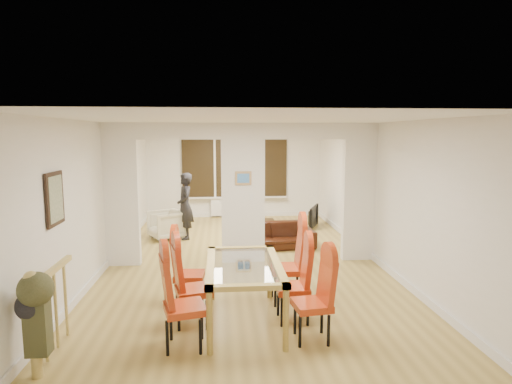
{
  "coord_description": "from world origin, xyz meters",
  "views": [
    {
      "loc": [
        -0.41,
        -7.84,
        2.4
      ],
      "look_at": [
        0.29,
        0.6,
        1.25
      ],
      "focal_mm": 30.0,
      "sensor_mm": 36.0,
      "label": 1
    }
  ],
  "objects": [
    {
      "name": "floor",
      "position": [
        0.0,
        0.0,
        0.0
      ],
      "size": [
        5.0,
        9.0,
        0.01
      ],
      "primitive_type": "cube",
      "color": "#A88D43",
      "rests_on": "ground"
    },
    {
      "name": "room_walls",
      "position": [
        0.0,
        0.0,
        1.3
      ],
      "size": [
        5.0,
        9.0,
        2.6
      ],
      "primitive_type": null,
      "color": "silver",
      "rests_on": "floor"
    },
    {
      "name": "divider_wall",
      "position": [
        0.0,
        0.0,
        1.3
      ],
      "size": [
        5.0,
        0.18,
        2.6
      ],
      "primitive_type": "cube",
      "color": "white",
      "rests_on": "floor"
    },
    {
      "name": "bay_window_blinds",
      "position": [
        0.0,
        4.44,
        1.5
      ],
      "size": [
        3.0,
        0.08,
        1.8
      ],
      "primitive_type": "cube",
      "color": "black",
      "rests_on": "room_walls"
    },
    {
      "name": "radiator",
      "position": [
        0.0,
        4.4,
        0.3
      ],
      "size": [
        1.4,
        0.08,
        0.5
      ],
      "primitive_type": "cube",
      "color": "white",
      "rests_on": "floor"
    },
    {
      "name": "pendant_light",
      "position": [
        0.3,
        3.3,
        2.15
      ],
      "size": [
        0.36,
        0.36,
        0.36
      ],
      "primitive_type": "sphere",
      "color": "orange",
      "rests_on": "room_walls"
    },
    {
      "name": "stair_newel",
      "position": [
        -2.25,
        -3.2,
        0.55
      ],
      "size": [
        0.4,
        1.2,
        1.1
      ],
      "primitive_type": null,
      "color": "tan",
      "rests_on": "floor"
    },
    {
      "name": "wall_poster",
      "position": [
        -2.47,
        -2.4,
        1.6
      ],
      "size": [
        0.04,
        0.52,
        0.67
      ],
      "primitive_type": "cube",
      "color": "gray",
      "rests_on": "room_walls"
    },
    {
      "name": "pillar_photo",
      "position": [
        0.0,
        -0.1,
        1.6
      ],
      "size": [
        0.3,
        0.03,
        0.25
      ],
      "primitive_type": "cube",
      "color": "#4C8CD8",
      "rests_on": "divider_wall"
    },
    {
      "name": "dining_table",
      "position": [
        -0.13,
        -2.61,
        0.39
      ],
      "size": [
        0.94,
        1.67,
        0.78
      ],
      "primitive_type": null,
      "color": "#A3883C",
      "rests_on": "floor"
    },
    {
      "name": "dining_chair_la",
      "position": [
        -0.83,
        -3.21,
        0.55
      ],
      "size": [
        0.53,
        0.53,
        1.09
      ],
      "primitive_type": null,
      "rotation": [
        0.0,
        0.0,
        0.25
      ],
      "color": "#AC3211",
      "rests_on": "floor"
    },
    {
      "name": "dining_chair_lb",
      "position": [
        -0.77,
        -2.63,
        0.53
      ],
      "size": [
        0.51,
        0.51,
        1.06
      ],
      "primitive_type": null,
      "rotation": [
        0.0,
        0.0,
        0.24
      ],
      "color": "#AC3211",
      "rests_on": "floor"
    },
    {
      "name": "dining_chair_lc",
      "position": [
        -0.86,
        -2.0,
        0.51
      ],
      "size": [
        0.43,
        0.43,
        1.02
      ],
      "primitive_type": null,
      "rotation": [
        0.0,
        0.0,
        -0.06
      ],
      "color": "#AC3211",
      "rests_on": "floor"
    },
    {
      "name": "dining_chair_ra",
      "position": [
        0.63,
        -3.17,
        0.51
      ],
      "size": [
        0.46,
        0.46,
        1.02
      ],
      "primitive_type": null,
      "rotation": [
        0.0,
        0.0,
        0.13
      ],
      "color": "#AC3211",
      "rests_on": "floor"
    },
    {
      "name": "dining_chair_rb",
      "position": [
        0.5,
        -2.62,
        0.51
      ],
      "size": [
        0.42,
        0.42,
        1.03
      ],
      "primitive_type": null,
      "rotation": [
        0.0,
        0.0,
        -0.03
      ],
      "color": "#AC3211",
      "rests_on": "floor"
    },
    {
      "name": "dining_chair_rc",
      "position": [
        0.52,
        -1.98,
        0.57
      ],
      "size": [
        0.47,
        0.47,
        1.14
      ],
      "primitive_type": null,
      "rotation": [
        0.0,
        0.0,
        -0.02
      ],
      "color": "#AC3211",
      "rests_on": "floor"
    },
    {
      "name": "sofa",
      "position": [
        0.66,
        0.96,
        0.26
      ],
      "size": [
        1.85,
        0.86,
        0.52
      ],
      "primitive_type": "imported",
      "rotation": [
        0.0,
        0.0,
        0.09
      ],
      "color": "black",
      "rests_on": "floor"
    },
    {
      "name": "armchair",
      "position": [
        -1.67,
        1.95,
        0.33
      ],
      "size": [
        0.96,
        0.96,
        0.65
      ],
      "primitive_type": "imported",
      "rotation": [
        0.0,
        0.0,
        -1.06
      ],
      "color": "beige",
      "rests_on": "floor"
    },
    {
      "name": "person",
      "position": [
        -1.23,
        1.9,
        0.76
      ],
      "size": [
        0.62,
        0.48,
        1.52
      ],
      "primitive_type": "imported",
      "rotation": [
        0.0,
        0.0,
        -1.35
      ],
      "color": "black",
      "rests_on": "floor"
    },
    {
      "name": "television",
      "position": [
        1.91,
        2.94,
        0.27
      ],
      "size": [
        0.92,
        0.49,
        0.54
      ],
      "primitive_type": "imported",
      "rotation": [
        0.0,
        0.0,
        1.17
      ],
      "color": "black",
      "rests_on": "floor"
    },
    {
      "name": "coffee_table",
      "position": [
        0.43,
        2.76,
        0.12
      ],
      "size": [
        1.03,
        0.55,
        0.23
      ],
      "primitive_type": null,
      "rotation": [
        0.0,
        0.0,
        -0.05
      ],
      "color": "#2F2210",
      "rests_on": "floor"
    },
    {
      "name": "bottle",
      "position": [
        0.34,
        2.75,
        0.37
      ],
      "size": [
        0.07,
        0.07,
        0.27
      ],
      "primitive_type": "cylinder",
      "color": "#143F19",
      "rests_on": "coffee_table"
    },
    {
      "name": "bowl",
      "position": [
        0.56,
        2.83,
        0.26
      ],
      "size": [
        0.22,
        0.22,
        0.06
      ],
      "primitive_type": "imported",
      "color": "#2F2210",
      "rests_on": "coffee_table"
    },
    {
      "name": "shoes",
      "position": [
        -0.01,
        -0.37,
        0.05
      ],
      "size": [
        0.22,
        0.24,
        0.09
      ],
      "primitive_type": null,
      "color": "black",
      "rests_on": "floor"
    }
  ]
}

